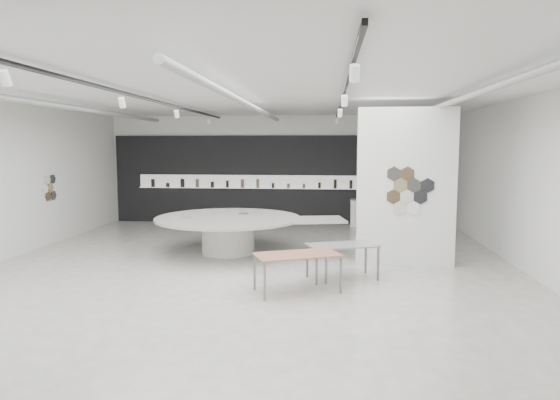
# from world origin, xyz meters

# --- Properties ---
(room) EXTENTS (12.02, 14.02, 3.82)m
(room) POSITION_xyz_m (-0.09, -0.00, 2.07)
(room) COLOR beige
(room) RESTS_ON ground
(back_wall_display) EXTENTS (11.80, 0.27, 3.10)m
(back_wall_display) POSITION_xyz_m (-0.08, 6.93, 1.54)
(back_wall_display) COLOR black
(back_wall_display) RESTS_ON ground
(partition_column) EXTENTS (2.20, 0.38, 3.60)m
(partition_column) POSITION_xyz_m (3.50, 1.00, 1.80)
(partition_column) COLOR white
(partition_column) RESTS_ON ground
(display_island) EXTENTS (5.19, 4.34, 0.95)m
(display_island) POSITION_xyz_m (-0.72, 1.85, 0.61)
(display_island) COLOR white
(display_island) RESTS_ON ground
(sample_table_wood) EXTENTS (1.73, 1.33, 0.73)m
(sample_table_wood) POSITION_xyz_m (1.17, -1.39, 0.67)
(sample_table_wood) COLOR #9D6751
(sample_table_wood) RESTS_ON ground
(sample_table_stone) EXTENTS (1.56, 1.13, 0.72)m
(sample_table_stone) POSITION_xyz_m (2.04, -0.37, 0.66)
(sample_table_stone) COLOR gray
(sample_table_stone) RESTS_ON ground
(kitchen_counter) EXTENTS (1.70, 0.81, 1.29)m
(kitchen_counter) POSITION_xyz_m (3.33, 6.55, 0.47)
(kitchen_counter) COLOR white
(kitchen_counter) RESTS_ON ground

